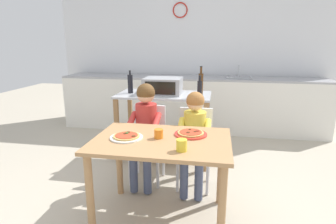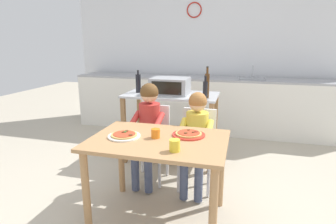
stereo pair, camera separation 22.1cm
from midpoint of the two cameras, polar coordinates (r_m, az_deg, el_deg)
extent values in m
plane|color=#B7AD99|center=(3.60, 5.50, -10.26)|extent=(11.76, 11.76, 0.00)
cube|color=silver|center=(5.09, 9.49, 12.52)|extent=(4.90, 0.12, 2.70)
torus|color=red|center=(5.08, 6.72, 20.09)|extent=(0.26, 0.02, 0.26)
cube|color=silver|center=(4.80, 8.53, 1.47)|extent=(4.41, 0.60, 0.88)
cube|color=#9E9EA3|center=(4.72, 8.73, 6.86)|extent=(4.41, 0.60, 0.03)
cube|color=gray|center=(4.69, 18.19, 6.43)|extent=(0.40, 0.33, 0.02)
cylinder|color=#B7BABF|center=(4.80, 18.23, 7.82)|extent=(0.02, 0.02, 0.20)
cube|color=#B7BABF|center=(3.45, 2.49, 3.52)|extent=(1.15, 0.62, 0.02)
cube|color=olive|center=(3.59, 2.39, -5.09)|extent=(1.05, 0.57, 0.02)
cube|color=olive|center=(3.47, -7.24, -3.89)|extent=(0.05, 0.05, 0.84)
cube|color=olive|center=(3.23, 10.63, -5.42)|extent=(0.05, 0.05, 0.84)
cube|color=olive|center=(3.95, -4.28, -1.55)|extent=(0.05, 0.05, 0.84)
cube|color=olive|center=(3.74, 11.34, -2.70)|extent=(0.05, 0.05, 0.84)
cube|color=#999BA0|center=(3.44, 2.31, 5.38)|extent=(0.45, 0.36, 0.20)
cube|color=black|center=(3.26, 1.60, 4.90)|extent=(0.36, 0.01, 0.15)
cylinder|color=black|center=(3.24, 4.31, 3.73)|extent=(0.02, 0.01, 0.02)
cylinder|color=black|center=(3.53, -4.35, 5.85)|extent=(0.06, 0.06, 0.23)
cylinder|color=black|center=(3.51, -4.39, 8.03)|extent=(0.02, 0.02, 0.04)
cylinder|color=black|center=(3.51, -4.40, 8.46)|extent=(0.03, 0.03, 0.01)
cylinder|color=black|center=(3.13, 9.64, 4.34)|extent=(0.05, 0.05, 0.20)
cylinder|color=black|center=(3.11, 9.73, 6.66)|extent=(0.02, 0.02, 0.05)
cylinder|color=black|center=(3.11, 9.76, 7.25)|extent=(0.03, 0.03, 0.01)
cylinder|color=#4C2D14|center=(3.22, 9.95, 5.27)|extent=(0.05, 0.05, 0.28)
cylinder|color=#4C2D14|center=(3.19, 10.09, 8.36)|extent=(0.03, 0.03, 0.07)
cylinder|color=black|center=(3.19, 10.12, 9.09)|extent=(0.03, 0.03, 0.01)
cube|color=#AD7F51|center=(2.27, 0.80, -5.90)|extent=(1.11, 0.77, 0.03)
cylinder|color=#AD7F51|center=(2.32, -13.78, -15.82)|extent=(0.06, 0.06, 0.70)
cylinder|color=#AD7F51|center=(2.08, 12.44, -19.55)|extent=(0.06, 0.06, 0.70)
cylinder|color=#AD7F51|center=(2.84, -7.37, -9.63)|extent=(0.06, 0.06, 0.70)
cylinder|color=#AD7F51|center=(2.65, 13.24, -11.75)|extent=(0.06, 0.06, 0.70)
cube|color=silver|center=(2.99, -1.59, -6.34)|extent=(0.36, 0.36, 0.04)
cube|color=silver|center=(3.08, -0.75, -2.01)|extent=(0.34, 0.03, 0.38)
cylinder|color=silver|center=(2.91, 0.46, -11.68)|extent=(0.03, 0.03, 0.42)
cylinder|color=silver|center=(2.99, -5.20, -10.97)|extent=(0.03, 0.03, 0.42)
cylinder|color=silver|center=(3.17, 1.86, -9.38)|extent=(0.03, 0.03, 0.42)
cylinder|color=silver|center=(3.25, -3.35, -8.81)|extent=(0.03, 0.03, 0.42)
cube|color=silver|center=(2.86, 8.09, -7.45)|extent=(0.36, 0.36, 0.04)
cube|color=silver|center=(2.95, 8.62, -2.89)|extent=(0.34, 0.03, 0.38)
cylinder|color=silver|center=(2.81, 10.64, -12.98)|extent=(0.03, 0.03, 0.42)
cylinder|color=silver|center=(2.84, 4.46, -12.42)|extent=(0.03, 0.03, 0.42)
cylinder|color=silver|center=(3.08, 11.13, -10.46)|extent=(0.03, 0.03, 0.42)
cylinder|color=silver|center=(3.11, 5.52, -9.99)|extent=(0.03, 0.03, 0.42)
cube|color=#424C6B|center=(2.83, -1.05, -6.68)|extent=(0.10, 0.30, 0.10)
cylinder|color=#424C6B|center=(2.82, -1.78, -12.16)|extent=(0.08, 0.08, 0.44)
cube|color=#424C6B|center=(2.87, -3.75, -6.40)|extent=(0.10, 0.30, 0.10)
cylinder|color=#424C6B|center=(2.86, -4.53, -11.80)|extent=(0.08, 0.08, 0.44)
cylinder|color=#BC332D|center=(2.78, 0.35, -1.99)|extent=(0.06, 0.26, 0.15)
cylinder|color=#BC332D|center=(2.85, -4.70, -1.60)|extent=(0.06, 0.26, 0.15)
cylinder|color=#BC332D|center=(2.92, -1.62, -2.01)|extent=(0.22, 0.22, 0.39)
sphere|color=beige|center=(2.85, -1.66, 3.71)|extent=(0.18, 0.18, 0.18)
sphere|color=brown|center=(2.84, -1.66, 4.04)|extent=(0.19, 0.19, 0.19)
cube|color=#424C6B|center=(2.71, 9.22, -7.85)|extent=(0.10, 0.30, 0.10)
cylinder|color=#424C6B|center=(2.70, 8.70, -13.60)|extent=(0.08, 0.08, 0.44)
cube|color=#424C6B|center=(2.73, 6.27, -7.61)|extent=(0.10, 0.30, 0.10)
cylinder|color=#424C6B|center=(2.71, 5.68, -13.32)|extent=(0.08, 0.08, 0.44)
cylinder|color=yellow|center=(2.68, 10.76, -3.60)|extent=(0.06, 0.26, 0.15)
cylinder|color=yellow|center=(2.71, 5.27, -3.20)|extent=(0.06, 0.26, 0.15)
cylinder|color=yellow|center=(2.79, 8.24, -3.46)|extent=(0.22, 0.22, 0.34)
sphere|color=beige|center=(2.73, 8.44, 1.86)|extent=(0.17, 0.17, 0.17)
sphere|color=#9E6633|center=(2.72, 8.45, 2.18)|extent=(0.18, 0.18, 0.18)
cylinder|color=white|center=(2.32, -6.29, -4.99)|extent=(0.27, 0.27, 0.01)
cylinder|color=tan|center=(2.31, -6.30, -4.71)|extent=(0.22, 0.22, 0.01)
cylinder|color=#B23D23|center=(2.31, -6.30, -4.52)|extent=(0.18, 0.18, 0.00)
cylinder|color=#563319|center=(2.27, -4.91, -4.75)|extent=(0.03, 0.03, 0.01)
cylinder|color=#563319|center=(2.37, -5.84, -3.92)|extent=(0.03, 0.03, 0.01)
cylinder|color=#386628|center=(2.34, -6.20, -4.12)|extent=(0.03, 0.03, 0.01)
cylinder|color=#563319|center=(2.34, -6.57, -4.19)|extent=(0.02, 0.02, 0.01)
cylinder|color=red|center=(2.35, 6.95, -4.71)|extent=(0.28, 0.28, 0.01)
cylinder|color=tan|center=(2.35, 6.96, -4.44)|extent=(0.22, 0.22, 0.01)
cylinder|color=#B23D23|center=(2.34, 6.97, -4.25)|extent=(0.19, 0.19, 0.00)
cylinder|color=#563319|center=(2.40, 6.86, -3.70)|extent=(0.02, 0.02, 0.01)
cylinder|color=maroon|center=(2.37, 8.43, -4.02)|extent=(0.03, 0.03, 0.01)
cylinder|color=#563319|center=(2.32, 6.41, -4.34)|extent=(0.03, 0.03, 0.01)
cylinder|color=#563319|center=(2.34, 7.86, -4.18)|extent=(0.02, 0.02, 0.01)
cylinder|color=yellow|center=(2.00, 4.55, -6.92)|extent=(0.08, 0.08, 0.09)
cylinder|color=orange|center=(2.27, 0.22, -4.45)|extent=(0.07, 0.07, 0.08)
camera|label=1|loc=(0.11, -87.47, 0.65)|focal=29.70mm
camera|label=2|loc=(0.11, 92.53, -0.65)|focal=29.70mm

